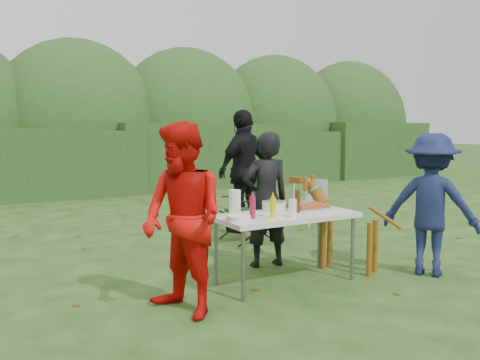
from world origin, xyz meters
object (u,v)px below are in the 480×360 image
person_black_puffy (244,171)px  dog (349,226)px  child (431,205)px  ketchup_bottle (253,207)px  paper_towel_roll (235,203)px  folding_table (286,219)px  lawn_chair (311,202)px  beer_bottle (297,201)px  mustard_bottle (273,208)px  person_red_jacket (183,220)px  camping_chair (248,207)px  person_cook (266,200)px

person_black_puffy → dog: size_ratio=1.76×
child → ketchup_bottle: child is taller
child → paper_towel_roll: 2.21m
folding_table → person_black_puffy: (0.98, 2.51, 0.27)m
lawn_chair → folding_table: bearing=24.9°
person_black_puffy → beer_bottle: size_ratio=7.96×
dog → paper_towel_roll: dog is taller
person_black_puffy → child: 3.12m
lawn_chair → paper_towel_roll: 3.52m
mustard_bottle → person_red_jacket: bearing=-169.9°
camping_chair → person_red_jacket: bearing=57.3°
lawn_chair → paper_towel_roll: size_ratio=2.98×
person_black_puffy → paper_towel_roll: 2.76m
person_red_jacket → dog: (2.20, 0.33, -0.33)m
camping_chair → ketchup_bottle: 2.22m
ketchup_bottle → folding_table: bearing=7.8°
person_red_jacket → lawn_chair: 4.44m
person_black_puffy → ketchup_bottle: 2.94m
lawn_chair → child: bearing=55.5°
dog → mustard_bottle: 1.20m
folding_table → person_cook: person_cook is taller
folding_table → person_black_puffy: person_black_puffy is taller
camping_chair → person_cook: bearing=77.8°
camping_chair → lawn_chair: 1.65m
ketchup_bottle → camping_chair: bearing=60.1°
person_red_jacket → lawn_chair: person_red_jacket is taller
person_black_puffy → ketchup_bottle: size_ratio=8.69×
person_red_jacket → camping_chair: (1.95, 2.15, -0.34)m
child → camping_chair: size_ratio=1.56×
lawn_chair → person_red_jacket: bearing=15.2°
camping_chair → mustard_bottle: size_ratio=5.04×
person_cook → person_red_jacket: (-1.48, -0.97, 0.05)m
dog → camping_chair: (-0.25, 1.82, -0.01)m
person_red_jacket → ketchup_bottle: bearing=90.4°
camping_chair → ketchup_bottle: size_ratio=4.58×
camping_chair → mustard_bottle: 2.18m
folding_table → ketchup_bottle: ketchup_bottle is taller
beer_bottle → paper_towel_roll: paper_towel_roll is taller
folding_table → ketchup_bottle: (-0.44, -0.06, 0.16)m
dog → mustard_bottle: size_ratio=5.44×
person_cook → paper_towel_roll: person_cook is taller
person_black_puffy → folding_table: bearing=49.0°
child → beer_bottle: size_ratio=6.56×
person_cook → lawn_chair: bearing=-131.9°
child → ketchup_bottle: bearing=43.1°
lawn_chair → beer_bottle: 3.17m
mustard_bottle → paper_towel_roll: paper_towel_roll is taller
person_black_puffy → camping_chair: person_black_puffy is taller
lawn_chair → paper_towel_roll: (-2.70, -2.21, 0.48)m
person_black_puffy → camping_chair: bearing=44.1°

